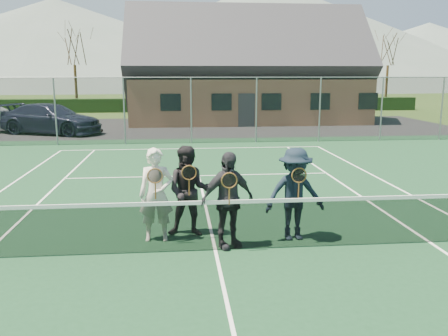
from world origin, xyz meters
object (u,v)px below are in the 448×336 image
Objects in this scene: tennis_net at (215,223)px; clubhouse at (246,61)px; player_a at (156,195)px; player_c at (228,200)px; player_b at (189,191)px; car_c at (51,119)px; player_d at (295,194)px.

clubhouse is at bearing 80.54° from tennis_net.
player_c is (1.31, -0.51, -0.00)m from player_a.
player_a is (-1.07, 0.68, 0.38)m from tennis_net.
car_c is at bearing 112.09° from player_b.
player_c is (-3.76, -23.83, -3.07)m from clubhouse.
clubhouse is 23.73m from player_b.
clubhouse is at bearing 79.11° from player_b.
tennis_net is 24.57m from clubhouse.
tennis_net is 1.07m from player_b.
car_c is 13.29m from clubhouse.
car_c is 18.16m from player_a.
player_d is at bearing 16.40° from tennis_net.
player_c and player_d have the same top height.
player_c is at bearing -134.26° from car_c.
player_a is at bearing 147.78° from tennis_net.
player_a and player_c have the same top height.
player_b is (-0.44, 0.89, 0.38)m from tennis_net.
player_b reaches higher than car_c.
car_c is at bearing 109.99° from player_a.
car_c is at bearing 117.13° from player_d.
player_c is at bearing 34.19° from tennis_net.
player_b and player_d have the same top height.
clubhouse reaches higher than player_b.
player_b is at bearing 18.99° from player_a.
clubhouse is (4.00, 24.00, 3.45)m from tennis_net.
car_c is 0.47× the size of tennis_net.
tennis_net is 1.32m from player_a.
player_a is 2.65m from player_d.
clubhouse is 8.67× the size of player_c.
tennis_net is (7.28, -17.74, -0.26)m from car_c.
player_a is (-5.07, -23.32, -3.07)m from clubhouse.
clubhouse is at bearing 84.11° from player_d.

